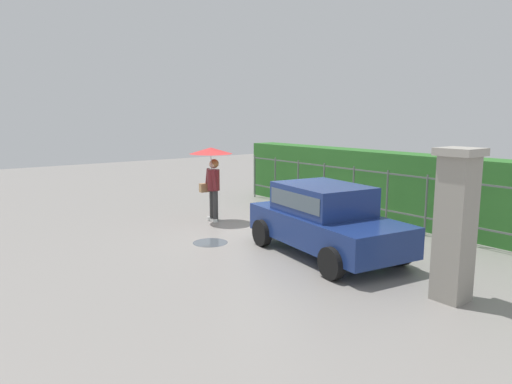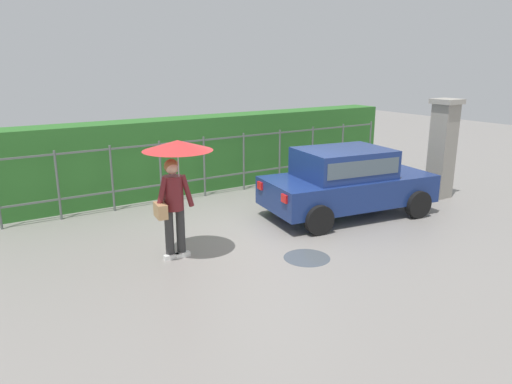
# 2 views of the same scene
# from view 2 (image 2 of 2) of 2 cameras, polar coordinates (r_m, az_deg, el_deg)

# --- Properties ---
(ground_plane) EXTENTS (40.00, 40.00, 0.00)m
(ground_plane) POSITION_cam_2_polar(r_m,az_deg,el_deg) (9.69, 2.83, -4.54)
(ground_plane) COLOR gray
(car) EXTENTS (3.91, 2.28, 1.48)m
(car) POSITION_cam_2_polar(r_m,az_deg,el_deg) (10.60, 10.65, 1.49)
(car) COLOR navy
(car) RESTS_ON ground
(pedestrian) EXTENTS (1.16, 1.16, 2.05)m
(pedestrian) POSITION_cam_2_polar(r_m,az_deg,el_deg) (8.01, -9.55, 2.71)
(pedestrian) COLOR #333333
(pedestrian) RESTS_ON ground
(gate_pillar) EXTENTS (0.60, 0.60, 2.42)m
(gate_pillar) POSITION_cam_2_polar(r_m,az_deg,el_deg) (12.61, 21.27, 4.92)
(gate_pillar) COLOR gray
(gate_pillar) RESTS_ON ground
(fence_section) EXTENTS (10.38, 0.05, 1.50)m
(fence_section) POSITION_cam_2_polar(r_m,az_deg,el_deg) (12.23, -3.77, 3.65)
(fence_section) COLOR #59605B
(fence_section) RESTS_ON ground
(hedge_row) EXTENTS (11.33, 0.90, 1.90)m
(hedge_row) POSITION_cam_2_polar(r_m,az_deg,el_deg) (12.88, -5.46, 4.77)
(hedge_row) COLOR #2D6B28
(hedge_row) RESTS_ON ground
(puddle_near) EXTENTS (0.81, 0.81, 0.00)m
(puddle_near) POSITION_cam_2_polar(r_m,az_deg,el_deg) (8.41, 6.06, -7.77)
(puddle_near) COLOR #4C545B
(puddle_near) RESTS_ON ground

